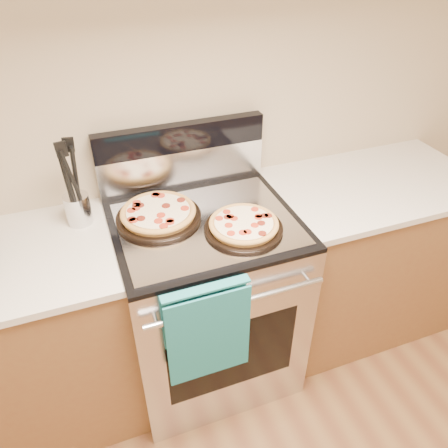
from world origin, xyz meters
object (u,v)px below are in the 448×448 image
object	(u,v)px
pepperoni_pizza_front	(244,225)
utensil_crock	(78,209)
range_body	(207,301)
pepperoni_pizza_back	(158,214)

from	to	relation	value
pepperoni_pizza_front	utensil_crock	xyz separation A→B (m)	(-0.60, 0.31, 0.03)
range_body	pepperoni_pizza_front	bearing A→B (deg)	-45.26
pepperoni_pizza_front	utensil_crock	distance (m)	0.68
utensil_crock	range_body	bearing A→B (deg)	-20.81
pepperoni_pizza_front	pepperoni_pizza_back	bearing A→B (deg)	146.90
pepperoni_pizza_front	utensil_crock	world-z (taller)	utensil_crock
utensil_crock	pepperoni_pizza_front	bearing A→B (deg)	-26.96
pepperoni_pizza_back	utensil_crock	distance (m)	0.33
range_body	utensil_crock	xyz separation A→B (m)	(-0.48, 0.18, 0.52)
range_body	pepperoni_pizza_back	world-z (taller)	pepperoni_pizza_back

